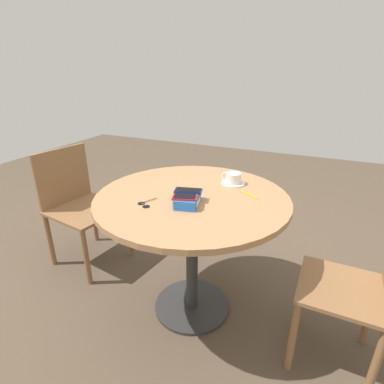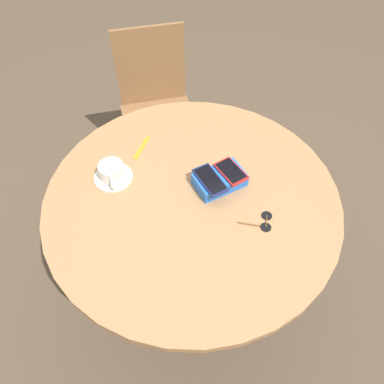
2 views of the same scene
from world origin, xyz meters
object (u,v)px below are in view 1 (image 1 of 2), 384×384
Objects in this scene: coffee_cup at (233,178)px; chair_near_window at (80,204)px; round_table at (192,216)px; lanyard_strap at (249,195)px; phone_navy at (188,191)px; sunglasses at (145,204)px; phone_red at (185,197)px; chair_far_side at (359,289)px; phone_box at (188,200)px; saucer at (233,183)px.

chair_near_window is at bearing 95.11° from coffee_cup.
round_table is 0.33m from lanyard_strap.
phone_navy is 1.23× the size of sunglasses.
chair_near_window reaches higher than lanyard_strap.
chair_far_side reaches higher than phone_red.
phone_navy reaches higher than round_table.
phone_box is at bearing -158.75° from phone_navy.
phone_navy is 0.36m from coffee_cup.
chair_near_window is at bearing 77.41° from phone_navy.
sunglasses is 1.10m from chair_far_side.
round_table is 1.18× the size of chair_far_side.
saucer is at bearing -84.91° from chair_near_window.
chair_near_window reaches higher than saucer.
lanyard_strap is at bearing -134.63° from coffee_cup.
chair_far_side reaches higher than phone_box.
chair_far_side reaches higher than sunglasses.
lanyard_strap reaches higher than round_table.
sunglasses is at bearing 127.51° from phone_navy.
phone_red is at bearing 163.04° from saucer.
chair_near_window is at bearing 81.05° from round_table.
sunglasses is (-0.10, 0.20, -0.02)m from phone_box.
round_table is 5.35× the size of phone_box.
phone_box is 1.39× the size of saucer.
chair_near_window is (-0.10, 1.15, -0.32)m from saucer.
phone_box is 1.58× the size of sunglasses.
coffee_cup reaches higher than phone_red.
chair_far_side reaches higher than chair_near_window.
chair_near_window is 1.87m from chair_far_side.
phone_box reaches higher than round_table.
phone_box is 0.91m from chair_far_side.
phone_navy is at bearing -172.58° from round_table.
lanyard_strap is at bearing -53.20° from sunglasses.
phone_red is 0.08m from phone_navy.
chair_near_window reaches higher than sunglasses.
phone_red is 1.09× the size of sunglasses.
saucer reaches higher than sunglasses.
phone_red is at bearing -74.46° from sunglasses.
phone_red is 0.21m from sunglasses.
chair_near_window is (0.16, 0.99, -0.18)m from round_table.
chair_far_side reaches higher than round_table.
round_table is at bearing 10.73° from phone_red.
saucer is (0.33, -0.14, -0.05)m from phone_navy.
round_table is at bearing 149.90° from coffee_cup.
phone_navy reaches higher than sunglasses.
coffee_cup reaches higher than phone_box.
sunglasses is 0.14× the size of chair_near_window.
phone_navy is 1.17× the size of lanyard_strap.
chair_near_window is at bearing 88.87° from lanyard_strap.
phone_box is 0.22× the size of chair_far_side.
chair_near_window is (0.22, 1.00, -0.37)m from phone_navy.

